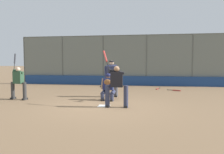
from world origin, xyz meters
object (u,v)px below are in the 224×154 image
Objects in this scene: batter_at_plate at (116,85)px; batter_on_deck at (18,82)px; umpire_home at (112,77)px; catcher_behind_plate at (108,86)px; spare_bat_near_backstop at (121,86)px; fielding_glove_on_dirt at (102,86)px; spare_bat_by_padding at (158,89)px; spare_bat_third_base_side at (176,90)px.

batter_on_deck is (4.58, -1.01, -0.04)m from batter_at_plate.
catcher_behind_plate is at bearing 85.19° from umpire_home.
spare_bat_near_backstop is (0.06, -4.61, -0.91)m from umpire_home.
fielding_glove_on_dirt is at bearing -77.14° from batter_at_plate.
batter_on_deck is (4.02, 1.38, -0.15)m from umpire_home.
batter_at_plate reaches higher than batter_on_deck.
umpire_home is at bearing -15.10° from spare_bat_by_padding.
spare_bat_near_backstop is 3.89m from spare_bat_third_base_side.
batter_at_plate is at bearing 106.22° from fielding_glove_on_dirt.
batter_on_deck is at bearing -15.78° from batter_at_plate.
batter_on_deck reaches higher than spare_bat_third_base_side.
spare_bat_by_padding is 1.17m from spare_bat_third_base_side.
batter_on_deck is 2.42× the size of spare_bat_near_backstop.
spare_bat_third_base_side is at bearing -136.64° from spare_bat_near_backstop.
spare_bat_by_padding is 1.02× the size of spare_bat_third_base_side.
spare_bat_by_padding is at bearing 176.15° from spare_bat_third_base_side.
batter_on_deck reaches higher than umpire_home.
catcher_behind_plate reaches higher than spare_bat_by_padding.
spare_bat_third_base_side is at bearing -145.06° from umpire_home.
spare_bat_near_backstop is 1.38m from fielding_glove_on_dirt.
catcher_behind_plate is 1.41× the size of spare_bat_near_backstop.
spare_bat_near_backstop is at bearing -114.02° from batter_on_deck.
catcher_behind_plate is at bearing -104.34° from spare_bat_third_base_side.
catcher_behind_plate is at bearing -164.68° from batter_on_deck.
spare_bat_near_backstop is at bearing -93.57° from umpire_home.
batter_on_deck is 2.77× the size of spare_bat_third_base_side.
spare_bat_third_base_side is (-3.35, -3.70, -0.60)m from catcher_behind_plate.
batter_at_plate is at bearing 114.30° from catcher_behind_plate.
spare_bat_by_padding is (-6.37, -4.73, -0.76)m from batter_on_deck.
spare_bat_near_backstop and spare_bat_by_padding have the same top height.
spare_bat_by_padding is at bearing -133.94° from batter_on_deck.
umpire_home is 2.34× the size of spare_bat_third_base_side.
fielding_glove_on_dirt is at bearing 98.60° from spare_bat_near_backstop.
catcher_behind_plate is 5.16m from fielding_glove_on_dirt.
umpire_home is at bearing -151.65° from batter_on_deck.
umpire_home reaches higher than spare_bat_near_backstop.
batter_on_deck is at bearing 8.44° from catcher_behind_plate.
catcher_behind_plate is 5.61m from spare_bat_near_backstop.
spare_bat_third_base_side is (-3.35, -2.74, -0.91)m from umpire_home.
umpire_home reaches higher than fielding_glove_on_dirt.
batter_on_deck is 8.48m from spare_bat_third_base_side.
batter_at_plate is 1.55m from catcher_behind_plate.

